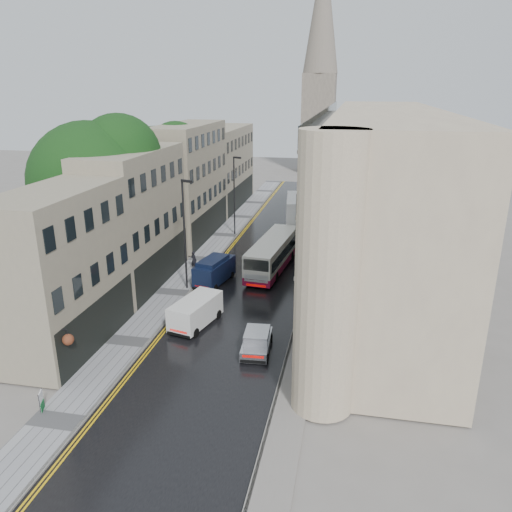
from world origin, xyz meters
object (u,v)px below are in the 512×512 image
(cream_bus, at_px, (252,263))
(white_van, at_px, (172,319))
(white_lorry, at_px, (288,222))
(lamp_post_near, at_px, (185,236))
(tree_far, at_px, (158,183))
(silver_hatchback, at_px, (242,351))
(navy_van, at_px, (196,275))
(estate_sign, at_px, (41,401))
(lamp_post_far, at_px, (234,196))
(tree_near, at_px, (93,203))
(pedestrian, at_px, (194,260))

(cream_bus, bearing_deg, white_van, -101.17)
(white_lorry, bearing_deg, lamp_post_near, -122.05)
(tree_far, xyz_separation_m, silver_hatchback, (14.12, -22.91, -5.51))
(silver_hatchback, relative_size, lamp_post_near, 0.42)
(lamp_post_near, bearing_deg, navy_van, 49.72)
(lamp_post_near, bearing_deg, estate_sign, -75.48)
(lamp_post_far, height_order, estate_sign, lamp_post_far)
(navy_van, bearing_deg, tree_far, 134.31)
(tree_near, height_order, cream_bus, tree_near)
(cream_bus, bearing_deg, tree_far, 147.10)
(white_lorry, xyz_separation_m, white_van, (-4.89, -21.08, -1.41))
(white_lorry, distance_m, lamp_post_near, 15.21)
(tree_far, xyz_separation_m, white_van, (8.71, -20.20, -5.20))
(tree_far, xyz_separation_m, navy_van, (7.90, -12.36, -5.05))
(white_lorry, height_order, estate_sign, white_lorry)
(white_lorry, relative_size, lamp_post_far, 1.08)
(cream_bus, xyz_separation_m, white_van, (-3.23, -10.68, -0.41))
(cream_bus, xyz_separation_m, estate_sign, (-6.77, -20.25, -0.79))
(tree_far, bearing_deg, lamp_post_near, -60.58)
(tree_near, relative_size, estate_sign, 13.25)
(navy_van, xyz_separation_m, estate_sign, (-2.73, -17.41, -0.54))
(tree_near, bearing_deg, pedestrian, 34.40)
(tree_near, relative_size, silver_hatchback, 3.75)
(tree_near, bearing_deg, cream_bus, 15.86)
(white_lorry, distance_m, silver_hatchback, 23.85)
(white_van, bearing_deg, estate_sign, -96.75)
(white_lorry, distance_m, pedestrian, 11.85)
(silver_hatchback, relative_size, lamp_post_far, 0.43)
(white_lorry, height_order, navy_van, white_lorry)
(tree_near, xyz_separation_m, navy_van, (8.20, 0.64, -5.76))
(pedestrian, relative_size, estate_sign, 1.62)
(white_lorry, relative_size, lamp_post_near, 1.03)
(tree_near, xyz_separation_m, estate_sign, (5.47, -16.77, -6.30))
(white_van, bearing_deg, white_lorry, 90.47)
(white_van, xyz_separation_m, lamp_post_far, (-1.37, 23.58, 3.37))
(cream_bus, relative_size, navy_van, 2.28)
(navy_van, height_order, lamp_post_far, lamp_post_far)
(silver_hatchback, height_order, lamp_post_near, lamp_post_near)
(tree_near, xyz_separation_m, tree_far, (0.30, 13.00, -0.72))
(tree_near, relative_size, tree_far, 1.11)
(white_van, bearing_deg, tree_far, 126.87)
(silver_hatchback, relative_size, pedestrian, 2.18)
(navy_van, relative_size, lamp_post_near, 0.51)
(lamp_post_near, bearing_deg, white_lorry, 86.04)
(lamp_post_near, relative_size, lamp_post_far, 1.04)
(silver_hatchback, bearing_deg, lamp_post_near, 120.23)
(white_lorry, distance_m, white_van, 21.68)
(white_van, distance_m, pedestrian, 12.01)
(tree_far, bearing_deg, white_van, -66.67)
(navy_van, bearing_deg, white_van, -72.37)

